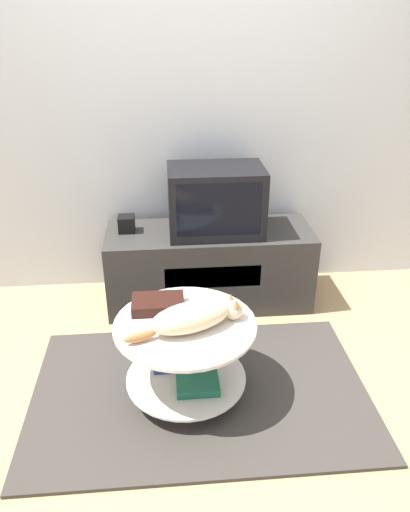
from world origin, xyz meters
TOP-DOWN VIEW (x-y plane):
  - ground_plane at (0.00, 0.00)m, footprint 12.00×12.00m
  - wall_back at (0.00, 1.23)m, footprint 8.00×0.05m
  - rug at (0.00, 0.00)m, footprint 1.71×1.10m
  - tv_stand at (0.13, 0.90)m, footprint 1.31×0.48m
  - tv at (0.17, 0.89)m, footprint 0.58×0.37m
  - speaker at (-0.39, 0.95)m, footprint 0.10×0.10m
  - coffee_table at (-0.07, -0.01)m, footprint 0.69×0.69m
  - dvd_box at (-0.20, 0.13)m, footprint 0.26×0.17m
  - cat at (-0.03, -0.05)m, footprint 0.57×0.29m

SIDE VIEW (x-z plane):
  - ground_plane at x=0.00m, z-range 0.00..0.00m
  - rug at x=0.00m, z-range 0.00..0.02m
  - tv_stand at x=0.13m, z-range 0.00..0.51m
  - coffee_table at x=-0.07m, z-range 0.06..0.49m
  - dvd_box at x=-0.20m, z-range 0.44..0.50m
  - cat at x=-0.03m, z-range 0.44..0.57m
  - speaker at x=-0.39m, z-range 0.51..0.62m
  - tv at x=0.17m, z-range 0.51..0.93m
  - wall_back at x=0.00m, z-range 0.00..2.60m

